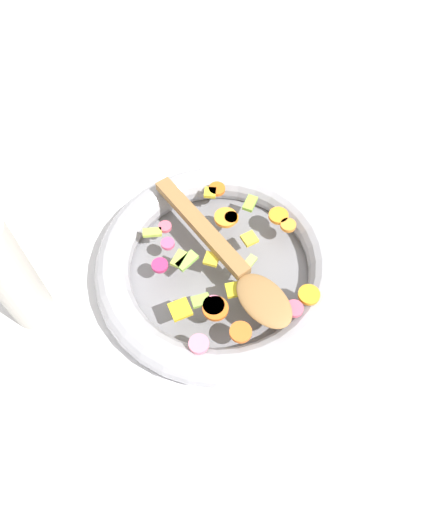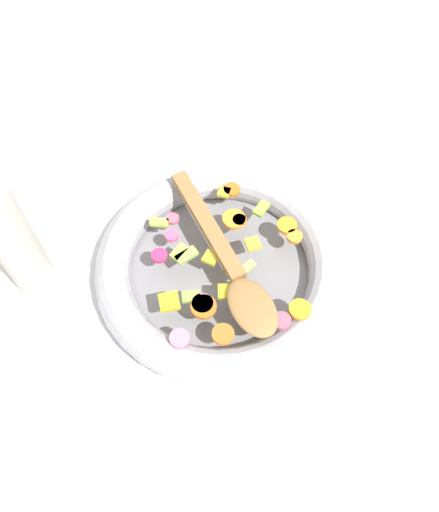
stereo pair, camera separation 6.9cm
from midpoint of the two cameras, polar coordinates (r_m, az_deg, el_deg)
name	(u,v)px [view 1 (the left image)]	position (r m, az deg, el deg)	size (l,w,h in m)	color
ground_plane	(219,274)	(0.73, -2.69, -2.27)	(4.00, 4.00, 0.00)	silver
skillet	(219,266)	(0.71, -2.76, -1.40)	(0.35, 0.35, 0.05)	slate
chopped_vegetables	(226,264)	(0.68, -2.20, -1.12)	(0.25, 0.23, 0.01)	orange
wooden_spoon	(232,265)	(0.66, -1.50, -1.28)	(0.29, 0.06, 0.01)	olive
pepper_mill	(9,273)	(0.67, -25.71, -2.02)	(0.06, 0.06, 0.24)	#B2ADA3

